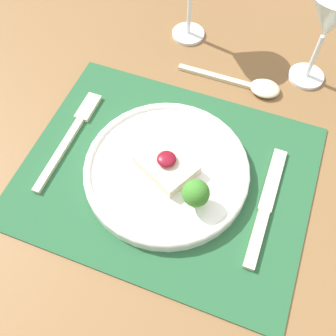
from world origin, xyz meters
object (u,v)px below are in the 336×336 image
object	(u,v)px
dinner_plate	(169,171)
fork	(72,132)
spoon	(254,86)
wine_glass_near	(331,18)
knife	(264,213)

from	to	relation	value
dinner_plate	fork	size ratio (longest dim) A/B	1.24
spoon	wine_glass_near	world-z (taller)	wine_glass_near
fork	knife	distance (m)	0.32
dinner_plate	knife	bearing A→B (deg)	-4.29
dinner_plate	fork	xyz separation A→B (m)	(-0.17, 0.02, -0.01)
spoon	fork	bearing A→B (deg)	-143.16
fork	dinner_plate	bearing A→B (deg)	-6.08
knife	spoon	bearing A→B (deg)	107.32
spoon	knife	bearing A→B (deg)	-74.52
dinner_plate	knife	distance (m)	0.15
knife	wine_glass_near	distance (m)	0.31
fork	knife	world-z (taller)	knife
dinner_plate	wine_glass_near	bearing A→B (deg)	60.58
fork	wine_glass_near	bearing A→B (deg)	38.16
knife	wine_glass_near	world-z (taller)	wine_glass_near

